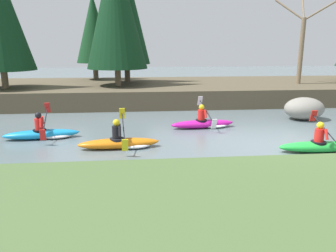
{
  "coord_description": "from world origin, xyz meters",
  "views": [
    {
      "loc": [
        -4.49,
        -10.45,
        3.35
      ],
      "look_at": [
        -3.39,
        0.99,
        0.55
      ],
      "focal_mm": 35.0,
      "sensor_mm": 36.0,
      "label": 1
    }
  ],
  "objects_px": {
    "kayaker_lead": "(320,145)",
    "boulder_midstream": "(304,109)",
    "kayaker_middle": "(205,123)",
    "kayaker_trailing": "(122,142)",
    "kayaker_far_back": "(45,133)"
  },
  "relations": [
    {
      "from": "kayaker_lead",
      "to": "kayaker_trailing",
      "type": "relative_size",
      "value": 1.0
    },
    {
      "from": "kayaker_lead",
      "to": "kayaker_far_back",
      "type": "distance_m",
      "value": 9.7
    },
    {
      "from": "kayaker_trailing",
      "to": "kayaker_far_back",
      "type": "relative_size",
      "value": 1.0
    },
    {
      "from": "kayaker_middle",
      "to": "kayaker_lead",
      "type": "bearing_deg",
      "value": -55.62
    },
    {
      "from": "kayaker_lead",
      "to": "kayaker_middle",
      "type": "height_order",
      "value": "same"
    },
    {
      "from": "kayaker_lead",
      "to": "boulder_midstream",
      "type": "height_order",
      "value": "kayaker_lead"
    },
    {
      "from": "boulder_midstream",
      "to": "kayaker_lead",
      "type": "bearing_deg",
      "value": -111.7
    },
    {
      "from": "kayaker_lead",
      "to": "kayaker_far_back",
      "type": "height_order",
      "value": "same"
    },
    {
      "from": "kayaker_lead",
      "to": "kayaker_middle",
      "type": "xyz_separation_m",
      "value": [
        -3.07,
        3.57,
        -0.02
      ]
    },
    {
      "from": "kayaker_far_back",
      "to": "boulder_midstream",
      "type": "xyz_separation_m",
      "value": [
        11.25,
        2.21,
        0.32
      ]
    },
    {
      "from": "kayaker_middle",
      "to": "kayaker_trailing",
      "type": "bearing_deg",
      "value": -149.43
    },
    {
      "from": "kayaker_lead",
      "to": "kayaker_trailing",
      "type": "distance_m",
      "value": 6.53
    },
    {
      "from": "kayaker_trailing",
      "to": "kayaker_far_back",
      "type": "height_order",
      "value": "same"
    },
    {
      "from": "kayaker_middle",
      "to": "kayaker_trailing",
      "type": "distance_m",
      "value": 4.23
    },
    {
      "from": "kayaker_lead",
      "to": "kayaker_far_back",
      "type": "relative_size",
      "value": 1.0
    }
  ]
}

